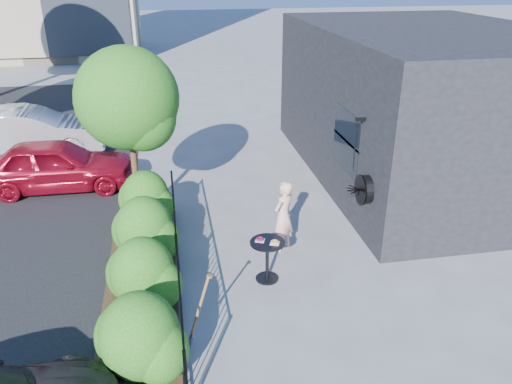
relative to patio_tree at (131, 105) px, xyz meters
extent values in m
plane|color=gray|center=(2.24, -2.76, -2.76)|extent=(120.00, 120.00, 0.00)
cube|color=black|center=(7.74, 1.74, -0.76)|extent=(6.00, 9.00, 4.00)
cube|color=black|center=(4.75, -0.36, -0.96)|extent=(0.04, 1.60, 1.40)
cube|color=black|center=(4.75, -0.36, -0.96)|extent=(0.05, 1.70, 0.06)
cylinder|color=black|center=(4.66, -1.86, -1.51)|extent=(0.18, 0.60, 0.60)
cylinder|color=black|center=(4.56, -1.86, -1.51)|extent=(0.03, 0.64, 0.64)
cube|color=black|center=(4.64, -1.36, -0.16)|extent=(0.25, 0.06, 0.06)
cylinder|color=black|center=(4.56, -1.36, -0.71)|extent=(0.02, 0.02, 1.05)
cylinder|color=black|center=(0.74, -5.76, -2.21)|extent=(0.05, 0.05, 1.10)
cylinder|color=black|center=(0.74, -2.76, -2.21)|extent=(0.05, 0.05, 1.10)
cylinder|color=black|center=(0.74, 0.24, -2.21)|extent=(0.05, 0.05, 1.10)
cube|color=black|center=(0.74, -2.76, -1.70)|extent=(0.03, 6.00, 0.03)
cube|color=black|center=(0.74, -2.76, -2.66)|extent=(0.03, 6.00, 0.03)
cylinder|color=black|center=(0.74, -5.66, -2.21)|extent=(0.02, 0.02, 1.04)
cylinder|color=black|center=(0.74, -5.46, -2.21)|extent=(0.02, 0.02, 1.04)
cylinder|color=black|center=(0.74, -5.26, -2.21)|extent=(0.02, 0.02, 1.04)
cylinder|color=black|center=(0.74, -5.06, -2.21)|extent=(0.02, 0.02, 1.04)
cylinder|color=black|center=(0.74, -4.86, -2.21)|extent=(0.02, 0.02, 1.04)
cylinder|color=black|center=(0.74, -4.66, -2.21)|extent=(0.02, 0.02, 1.04)
cylinder|color=black|center=(0.74, -4.46, -2.21)|extent=(0.02, 0.02, 1.04)
cylinder|color=black|center=(0.74, -4.26, -2.21)|extent=(0.02, 0.02, 1.04)
cylinder|color=black|center=(0.74, -4.06, -2.21)|extent=(0.02, 0.02, 1.04)
cylinder|color=black|center=(0.74, -3.86, -2.21)|extent=(0.02, 0.02, 1.04)
cylinder|color=black|center=(0.74, -3.66, -2.21)|extent=(0.02, 0.02, 1.04)
cylinder|color=black|center=(0.74, -3.46, -2.21)|extent=(0.02, 0.02, 1.04)
cylinder|color=black|center=(0.74, -3.26, -2.21)|extent=(0.02, 0.02, 1.04)
cylinder|color=black|center=(0.74, -3.06, -2.21)|extent=(0.02, 0.02, 1.04)
cylinder|color=black|center=(0.74, -2.86, -2.21)|extent=(0.02, 0.02, 1.04)
cylinder|color=black|center=(0.74, -2.66, -2.21)|extent=(0.02, 0.02, 1.04)
cylinder|color=black|center=(0.74, -2.46, -2.21)|extent=(0.02, 0.02, 1.04)
cylinder|color=black|center=(0.74, -2.26, -2.21)|extent=(0.02, 0.02, 1.04)
cylinder|color=black|center=(0.74, -2.06, -2.21)|extent=(0.02, 0.02, 1.04)
cylinder|color=black|center=(0.74, -1.86, -2.21)|extent=(0.02, 0.02, 1.04)
cylinder|color=black|center=(0.74, -1.66, -2.21)|extent=(0.02, 0.02, 1.04)
cylinder|color=black|center=(0.74, -1.46, -2.21)|extent=(0.02, 0.02, 1.04)
cylinder|color=black|center=(0.74, -1.26, -2.21)|extent=(0.02, 0.02, 1.04)
cylinder|color=black|center=(0.74, -1.06, -2.21)|extent=(0.02, 0.02, 1.04)
cylinder|color=black|center=(0.74, -0.86, -2.21)|extent=(0.02, 0.02, 1.04)
cylinder|color=black|center=(0.74, -0.66, -2.21)|extent=(0.02, 0.02, 1.04)
cylinder|color=black|center=(0.74, -0.46, -2.21)|extent=(0.02, 0.02, 1.04)
cylinder|color=black|center=(0.74, -0.26, -2.21)|extent=(0.02, 0.02, 1.04)
cylinder|color=black|center=(0.74, -0.06, -2.21)|extent=(0.02, 0.02, 1.04)
cylinder|color=black|center=(0.74, 0.14, -2.21)|extent=(0.02, 0.02, 1.04)
cube|color=#382616|center=(0.04, -2.76, -2.72)|extent=(1.30, 6.00, 0.08)
ellipsoid|color=#1B5814|center=(0.14, -4.96, -2.06)|extent=(1.10, 1.10, 1.24)
ellipsoid|color=#1B5814|center=(0.14, -3.36, -2.06)|extent=(1.10, 1.10, 1.24)
ellipsoid|color=#1B5814|center=(0.14, -1.86, -2.06)|extent=(1.10, 1.10, 1.24)
ellipsoid|color=#1B5814|center=(0.14, -0.46, -2.06)|extent=(1.10, 1.10, 1.24)
cylinder|color=#3F2B19|center=(-0.06, 0.04, -1.56)|extent=(0.14, 0.14, 2.40)
sphere|color=#1B5814|center=(-0.06, 0.04, 0.08)|extent=(2.20, 2.20, 2.20)
sphere|color=#1B5814|center=(0.24, -0.16, -0.25)|extent=(1.43, 1.43, 1.43)
cylinder|color=black|center=(2.39, -2.87, -1.96)|extent=(0.66, 0.66, 0.03)
cylinder|color=black|center=(2.39, -2.87, -2.36)|extent=(0.07, 0.07, 0.79)
cylinder|color=black|center=(2.39, -2.87, -2.75)|extent=(0.44, 0.44, 0.03)
cube|color=white|center=(2.27, -2.80, -1.94)|extent=(0.21, 0.21, 0.01)
cube|color=white|center=(2.51, -2.95, -1.94)|extent=(0.21, 0.21, 0.01)
torus|color=#520D27|center=(2.27, -2.80, -1.91)|extent=(0.15, 0.15, 0.05)
torus|color=tan|center=(2.51, -2.95, -1.91)|extent=(0.15, 0.15, 0.05)
imported|color=beige|center=(2.94, -1.83, -1.99)|extent=(0.66, 0.65, 1.54)
cylinder|color=brown|center=(1.02, -4.41, -2.07)|extent=(0.38, 0.05, 1.14)
cube|color=gray|center=(0.85, -4.41, -2.67)|extent=(0.09, 0.17, 0.24)
cylinder|color=brown|center=(1.19, -4.41, -1.51)|extent=(0.10, 0.09, 0.05)
imported|color=maroon|center=(-2.23, 2.25, -2.09)|extent=(3.98, 1.65, 1.35)
imported|color=#B3B3B8|center=(-3.51, 5.10, -2.02)|extent=(4.55, 1.75, 1.48)
camera|label=1|loc=(0.76, -10.68, 2.75)|focal=35.00mm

